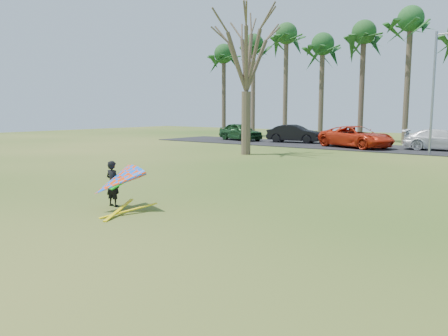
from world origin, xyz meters
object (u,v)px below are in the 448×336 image
Objects in this scene: car_0 at (240,132)px; car_2 at (356,137)px; streetlight at (436,87)px; car_1 at (294,134)px; bare_tree_left at (246,50)px; kite_flyer at (115,182)px; car_3 at (442,140)px.

car_2 is (11.99, -1.33, -0.00)m from car_0.
car_2 is (-5.96, 2.13, -3.56)m from streetlight.
bare_tree_left is at bearing -177.90° from car_1.
streetlight reaches higher than kite_flyer.
streetlight is 1.62× the size of car_0.
car_2 is at bearing -80.06° from car_0.
streetlight is 5.06m from car_3.
kite_flyer is at bearing -171.93° from car_1.
car_0 reaches higher than car_1.
streetlight is 1.32× the size of car_2.
car_1 is 28.20m from kite_flyer.
kite_flyer is at bearing 165.89° from car_3.
car_0 is at bearing 103.69° from car_2.
car_1 is at bearing -68.52° from car_0.
car_1 is 12.24m from car_3.
kite_flyer is (-4.00, -22.97, -3.63)m from streetlight.
kite_flyer reaches higher than car_1.
car_3 is at bearing -73.58° from car_0.
bare_tree_left reaches higher than car_0.
kite_flyer reaches higher than car_2.
car_0 is at bearing 86.11° from car_1.
car_1 is at bearing 93.90° from car_2.
bare_tree_left is at bearing -145.43° from streetlight.
car_1 is (5.62, 0.51, -0.04)m from car_0.
bare_tree_left reaches higher than car_1.
kite_flyer is (6.15, -15.97, -6.08)m from bare_tree_left.
streetlight is at bearing -116.98° from car_1.
streetlight is 1.52× the size of car_3.
bare_tree_left is 4.06× the size of kite_flyer.
car_3 is at bearing 91.76° from streetlight.
streetlight is at bearing 34.57° from bare_tree_left.
streetlight is (10.16, 7.00, -2.45)m from bare_tree_left.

